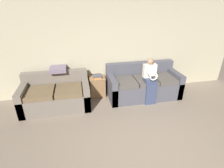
% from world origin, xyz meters
% --- Properties ---
extents(ground_plane, '(14.00, 14.00, 0.00)m').
position_xyz_m(ground_plane, '(0.00, 0.00, 0.00)').
color(ground_plane, gray).
extents(wall_back, '(7.10, 0.06, 2.55)m').
position_xyz_m(wall_back, '(0.00, 2.93, 1.27)').
color(wall_back, '#BCB293').
rests_on(wall_back, ground_plane).
extents(couch_main, '(2.00, 0.93, 0.91)m').
position_xyz_m(couch_main, '(0.59, 2.42, 0.34)').
color(couch_main, '#4C4C56').
rests_on(couch_main, ground_plane).
extents(couch_side, '(1.68, 0.94, 0.84)m').
position_xyz_m(couch_side, '(-1.80, 2.33, 0.31)').
color(couch_side, '#70665B').
rests_on(couch_side, ground_plane).
extents(child_left_seated, '(0.34, 0.37, 1.20)m').
position_xyz_m(child_left_seated, '(0.62, 2.03, 0.66)').
color(child_left_seated, '#384260').
rests_on(child_left_seated, ground_plane).
extents(side_shelf, '(0.44, 0.41, 0.57)m').
position_xyz_m(side_shelf, '(-0.69, 2.68, 0.29)').
color(side_shelf, olive).
rests_on(side_shelf, ground_plane).
extents(book_stack, '(0.24, 0.27, 0.07)m').
position_xyz_m(book_stack, '(-0.68, 2.67, 0.61)').
color(book_stack, orange).
rests_on(book_stack, side_shelf).
extents(throw_pillow, '(0.42, 0.42, 0.10)m').
position_xyz_m(throw_pillow, '(-1.70, 2.67, 0.89)').
color(throw_pillow, slate).
rests_on(throw_pillow, couch_side).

